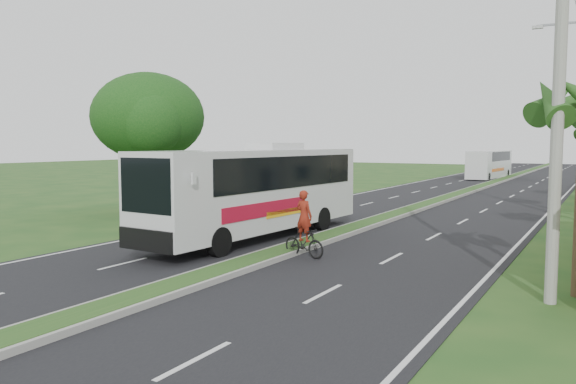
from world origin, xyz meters
The scene contains 10 objects.
ground centered at (0.00, 0.00, 0.00)m, with size 180.00×180.00×0.00m, color #1E481A.
road_asphalt centered at (0.00, 20.00, 0.01)m, with size 14.00×160.00×0.02m, color black.
median_strip centered at (0.00, 20.00, 0.10)m, with size 1.20×160.00×0.18m.
lane_edge_left centered at (-6.70, 20.00, 0.00)m, with size 0.12×160.00×0.01m, color silver.
lane_edge_right centered at (6.70, 20.00, 0.00)m, with size 0.12×160.00×0.01m, color silver.
shade_tree centered at (-12.11, 10.02, 5.03)m, with size 6.30×6.00×7.54m.
utility_pole_a centered at (8.50, 2.00, 5.67)m, with size 1.60×0.28×11.00m.
coach_bus_main centered at (-2.48, 6.23, 2.09)m, with size 3.10×11.86×3.79m.
coach_bus_far centered at (-1.81, 50.35, 1.68)m, with size 2.91×10.28×2.96m.
motorcyclist centered at (0.91, 3.74, 0.82)m, with size 1.71×0.80×2.25m.
Camera 1 is at (9.66, -12.37, 3.79)m, focal length 35.00 mm.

